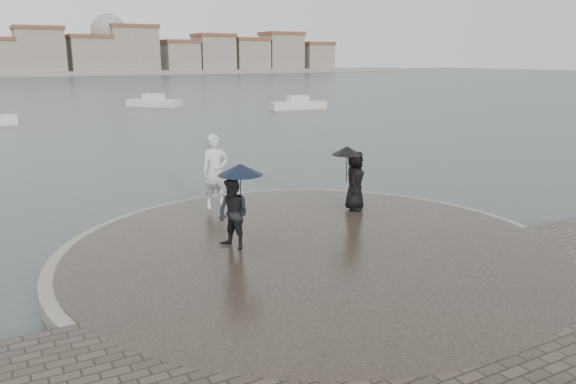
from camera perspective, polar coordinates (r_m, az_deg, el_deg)
ground at (r=11.40m, az=12.21°, el=-12.09°), size 400.00×400.00×0.00m
kerb_ring at (r=13.92m, az=2.64°, el=-6.26°), size 12.50×12.50×0.32m
quay_tip at (r=13.91m, az=2.65°, el=-6.18°), size 11.90×11.90×0.36m
statue at (r=17.19m, az=-7.39°, el=2.08°), size 0.89×0.65×2.26m
visitor_left at (r=13.49m, az=-5.39°, el=-0.96°), size 1.28×1.18×2.04m
visitor_right at (r=16.94m, az=6.65°, el=1.79°), size 1.24×1.09×1.95m
boats at (r=52.50m, az=-13.14°, el=8.26°), size 32.95×13.70×1.50m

